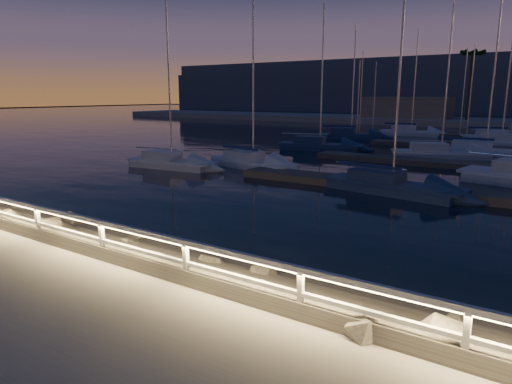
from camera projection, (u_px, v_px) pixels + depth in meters
ground at (258, 305)px, 9.56m from camera, size 400.00×400.00×0.00m
harbor_water at (481, 165)px, 35.14m from camera, size 400.00×440.00×0.60m
guard_rail at (255, 269)px, 9.44m from camera, size 44.11×0.12×1.06m
riprap at (92, 237)px, 14.73m from camera, size 29.96×2.51×1.33m
floating_docks at (485, 155)px, 36.06m from camera, size 22.00×36.00×0.40m
palm_left at (472, 56)px, 70.31m from camera, size 3.00×3.00×11.20m
distant_hills at (453, 93)px, 129.26m from camera, size 230.00×37.50×18.00m
sailboat_a at (170, 162)px, 31.19m from camera, size 6.70×2.62×11.19m
sailboat_b at (251, 162)px, 31.30m from camera, size 7.29×3.49×11.98m
sailboat_e at (318, 145)px, 41.16m from camera, size 7.72×3.85×12.74m
sailboat_f at (389, 184)px, 23.32m from camera, size 7.31×3.19×12.06m
sailboat_g at (483, 151)px, 37.14m from camera, size 8.54×3.32×14.14m
sailboat_i at (349, 135)px, 51.76m from camera, size 7.51×4.18×12.41m
sailboat_j at (438, 152)px, 36.12m from camera, size 7.75×4.81×12.84m
sailboat_k at (512, 142)px, 43.70m from camera, size 9.17×5.09×15.02m
sailboat_m at (410, 132)px, 55.89m from camera, size 7.47×2.72×12.55m
sailboat_n at (499, 137)px, 49.14m from camera, size 8.27×4.78×13.63m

